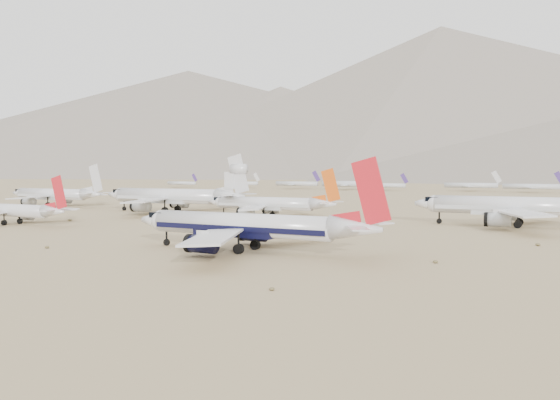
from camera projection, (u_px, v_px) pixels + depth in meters
name	position (u px, v px, depth m)	size (l,w,h in m)	color
ground	(292.00, 254.00, 95.75)	(7000.00, 7000.00, 0.00)	#997F59
main_airliner	(250.00, 226.00, 97.73)	(47.87, 46.76, 16.90)	silver
second_airliner	(14.00, 211.00, 148.05)	(38.20, 37.33, 13.54)	silver
row2_gold_tail	(522.00, 207.00, 141.29)	(53.16, 51.99, 18.93)	silver
row2_orange_tail	(270.00, 204.00, 169.58)	(43.42, 42.47, 15.49)	silver
row2_white_trijet	(175.00, 196.00, 190.90)	(57.39, 56.08, 20.33)	silver
row2_white_twin	(55.00, 195.00, 224.54)	(49.03, 47.97, 17.52)	silver
desert_scrub	(56.00, 260.00, 87.81)	(206.06, 121.67, 0.63)	brown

